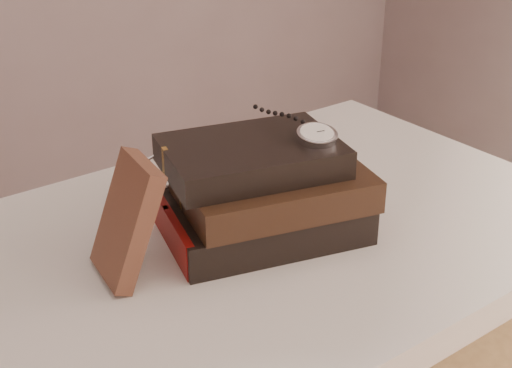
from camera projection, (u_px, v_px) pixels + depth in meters
table at (236, 294)px, 1.02m from camera, size 1.00×0.60×0.75m
book_stack at (263, 192)px, 0.97m from camera, size 0.30×0.24×0.13m
journal at (127, 220)px, 0.87m from camera, size 0.09×0.10×0.15m
pocket_watch at (314, 134)px, 0.95m from camera, size 0.07×0.16×0.02m
eyeglasses at (177, 168)px, 1.00m from camera, size 0.14×0.15×0.05m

